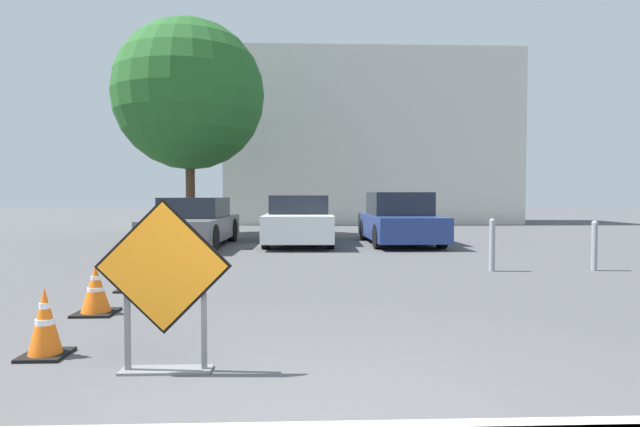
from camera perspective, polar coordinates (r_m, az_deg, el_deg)
name	(u,v)px	position (r m, az deg, el deg)	size (l,w,h in m)	color
ground_plane	(307,252)	(12.81, -1.50, -4.37)	(96.00, 96.00, 0.00)	#4C4C4F
road_closed_sign	(164,281)	(4.24, -17.41, -7.34)	(1.09, 0.20, 1.42)	black
traffic_cone_nearest	(45,323)	(5.18, -28.92, -10.89)	(0.38, 0.38, 0.63)	black
traffic_cone_second	(96,290)	(6.70, -24.25, -8.01)	(0.47, 0.47, 0.60)	black
traffic_cone_third	(132,271)	(8.08, -20.64, -6.17)	(0.44, 0.44, 0.62)	black
traffic_cone_fourth	(153,255)	(9.73, -18.52, -4.49)	(0.41, 0.41, 0.71)	black
traffic_cone_fifth	(166,245)	(11.22, -17.21, -3.46)	(0.45, 0.45, 0.77)	black
parked_car_nearest	(195,223)	(14.57, -14.12, -1.09)	(1.97, 4.75, 1.38)	slate
parked_car_second	(299,221)	(14.88, -2.37, -0.85)	(2.01, 4.68, 1.44)	white
parked_car_third	(399,220)	(14.95, 9.05, -0.79)	(2.01, 4.23, 1.53)	navy
bollard_nearest	(492,243)	(10.02, 19.07, -3.24)	(0.12, 0.12, 1.01)	gray
bollard_second	(594,244)	(10.90, 28.87, -3.08)	(0.12, 0.12, 0.96)	gray
building_facade_backdrop	(369,141)	(26.78, 5.64, 8.25)	(14.67, 5.00, 8.63)	beige
street_tree_behind_lot	(189,95)	(18.55, -14.69, 12.95)	(5.23, 5.23, 7.58)	#513823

